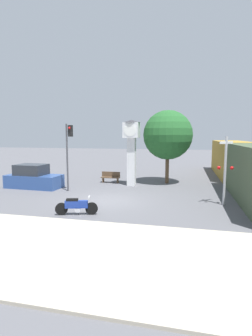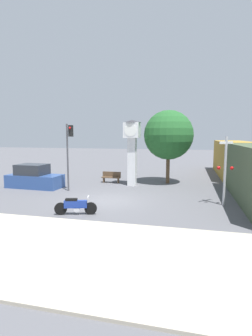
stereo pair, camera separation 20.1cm
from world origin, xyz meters
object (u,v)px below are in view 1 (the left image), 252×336
at_px(parked_car, 33,178).
at_px(freight_train, 243,164).
at_px(street_tree, 168,135).
at_px(traffic_light, 69,146).
at_px(motorcycle, 76,206).
at_px(clock_tower, 132,142).
at_px(railroad_crossing_signal, 225,168).
at_px(bench, 111,177).

bearing_deg(parked_car, freight_train, 19.05).
bearing_deg(parked_car, street_tree, 25.73).
bearing_deg(traffic_light, motorcycle, -61.77).
height_order(clock_tower, parked_car, clock_tower).
xyz_separation_m(railroad_crossing_signal, bench, (-8.40, 5.44, -1.66)).
bearing_deg(motorcycle, railroad_crossing_signal, 9.91).
height_order(freight_train, bench, freight_train).
relative_size(railroad_crossing_signal, bench, 2.47).
xyz_separation_m(traffic_light, street_tree, (6.62, 4.70, 0.74)).
bearing_deg(street_tree, parked_car, -156.84).
relative_size(clock_tower, traffic_light, 1.08).
bearing_deg(railroad_crossing_signal, parked_car, 171.49).
bearing_deg(street_tree, clock_tower, -150.26).
bearing_deg(bench, traffic_light, -116.34).
distance_m(freight_train, street_tree, 6.41).
bearing_deg(traffic_light, parked_car, 171.42).
height_order(railroad_crossing_signal, street_tree, street_tree).
bearing_deg(bench, parked_car, -146.48).
height_order(freight_train, parked_car, freight_train).
bearing_deg(railroad_crossing_signal, traffic_light, 171.51).
xyz_separation_m(clock_tower, bench, (-1.97, 0.76, -2.96)).
relative_size(freight_train, parked_car, 5.07).
relative_size(street_tree, bench, 3.78).
bearing_deg(motorcycle, street_tree, 52.79).
relative_size(traffic_light, bench, 3.01).
distance_m(motorcycle, bench, 9.17).
distance_m(clock_tower, railroad_crossing_signal, 8.06).
height_order(traffic_light, parked_car, traffic_light).
distance_m(freight_train, bench, 10.79).
distance_m(motorcycle, freight_train, 14.32).
bearing_deg(traffic_light, clock_tower, 38.86).
distance_m(street_tree, parked_car, 11.20).
bearing_deg(railroad_crossing_signal, street_tree, 120.71).
height_order(freight_train, railroad_crossing_signal, railroad_crossing_signal).
bearing_deg(clock_tower, parked_car, -159.55).
distance_m(clock_tower, parked_car, 8.07).
bearing_deg(clock_tower, freight_train, 13.09).
xyz_separation_m(traffic_light, bench, (1.93, 3.90, -2.79)).
xyz_separation_m(clock_tower, freight_train, (8.68, 2.02, -1.75)).
distance_m(railroad_crossing_signal, street_tree, 7.49).
relative_size(motorcycle, traffic_light, 0.43).
relative_size(traffic_light, parked_car, 1.12).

